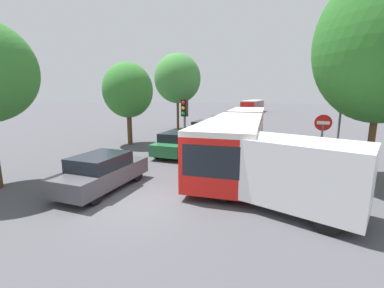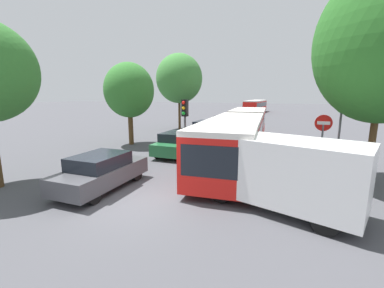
# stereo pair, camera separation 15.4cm
# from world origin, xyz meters

# --- Properties ---
(ground_plane) EXTENTS (200.00, 200.00, 0.00)m
(ground_plane) POSITION_xyz_m (0.00, 0.00, 0.00)
(ground_plane) COLOR #47474C
(articulated_bus) EXTENTS (3.63, 16.85, 2.48)m
(articulated_bus) POSITION_xyz_m (1.95, 8.96, 1.43)
(articulated_bus) COLOR red
(articulated_bus) RESTS_ON ground
(city_bus_rear) EXTENTS (3.32, 11.62, 2.47)m
(city_bus_rear) POSITION_xyz_m (-1.82, 46.47, 1.43)
(city_bus_rear) COLOR red
(city_bus_rear) RESTS_ON ground
(queued_car_graphite) EXTENTS (1.74, 4.05, 1.40)m
(queued_car_graphite) POSITION_xyz_m (-2.03, 0.72, 0.71)
(queued_car_graphite) COLOR #47474C
(queued_car_graphite) RESTS_ON ground
(queued_car_green) EXTENTS (1.76, 4.08, 1.41)m
(queued_car_green) POSITION_xyz_m (-1.59, 7.12, 0.72)
(queued_car_green) COLOR #236638
(queued_car_green) RESTS_ON ground
(queued_car_navy) EXTENTS (1.82, 4.23, 1.46)m
(queued_car_navy) POSITION_xyz_m (-1.82, 13.59, 0.74)
(queued_car_navy) COLOR navy
(queued_car_navy) RESTS_ON ground
(queued_car_black) EXTENTS (1.85, 4.31, 1.49)m
(queued_car_black) POSITION_xyz_m (-1.71, 19.49, 0.76)
(queued_car_black) COLOR black
(queued_car_black) RESTS_ON ground
(queued_car_silver) EXTENTS (1.73, 4.01, 1.39)m
(queued_car_silver) POSITION_xyz_m (-1.78, 25.88, 0.70)
(queued_car_silver) COLOR #B7BABF
(queued_car_silver) RESTS_ON ground
(queued_car_red) EXTENTS (1.79, 4.15, 1.44)m
(queued_car_red) POSITION_xyz_m (-1.81, 31.94, 0.73)
(queued_car_red) COLOR #B21E19
(queued_car_red) RESTS_ON ground
(white_van) EXTENTS (5.36, 3.44, 2.31)m
(white_van) POSITION_xyz_m (4.70, 1.32, 1.24)
(white_van) COLOR white
(white_van) RESTS_ON ground
(traffic_light) EXTENTS (0.35, 0.38, 3.40)m
(traffic_light) POSITION_xyz_m (-0.58, 5.81, 2.50)
(traffic_light) COLOR #56595E
(traffic_light) RESTS_ON ground
(no_entry_sign) EXTENTS (0.70, 0.08, 2.82)m
(no_entry_sign) POSITION_xyz_m (6.10, 5.18, 1.88)
(no_entry_sign) COLOR #56595E
(no_entry_sign) RESTS_ON ground
(direction_sign_post) EXTENTS (0.10, 1.40, 3.60)m
(direction_sign_post) POSITION_xyz_m (6.96, 6.55, 2.55)
(direction_sign_post) COLOR #56595E
(direction_sign_post) RESTS_ON ground
(tree_left_mid) EXTENTS (3.56, 3.56, 5.91)m
(tree_left_mid) POSITION_xyz_m (-6.18, 8.94, 3.94)
(tree_left_mid) COLOR #51381E
(tree_left_mid) RESTS_ON ground
(tree_left_far) EXTENTS (4.78, 4.78, 7.79)m
(tree_left_far) POSITION_xyz_m (-6.25, 17.99, 5.14)
(tree_left_far) COLOR #51381E
(tree_left_far) RESTS_ON ground
(tree_right_near) EXTENTS (5.09, 5.09, 8.54)m
(tree_right_near) POSITION_xyz_m (7.93, 5.14, 5.53)
(tree_right_near) COLOR #51381E
(tree_right_near) RESTS_ON ground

